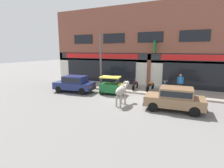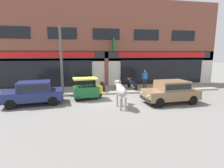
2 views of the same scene
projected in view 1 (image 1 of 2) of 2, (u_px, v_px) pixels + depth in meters
The scene contains 12 objects.
ground_plane at pixel (130, 101), 12.99m from camera, with size 90.00×90.00×0.00m, color slate.
sidewalk at pixel (144, 89), 16.41m from camera, with size 19.00×3.35×0.14m, color gray.
shop_building at pixel (150, 48), 17.39m from camera, with size 23.00×1.40×8.22m.
cow at pixel (121, 91), 11.83m from camera, with size 0.54×2.15×1.61m.
car_0 at pixel (75, 83), 15.56m from camera, with size 3.75×2.04×1.46m.
car_1 at pixel (175, 98), 10.78m from camera, with size 3.69×1.83×1.46m.
auto_rickshaw at pixel (112, 87), 14.79m from camera, with size 2.06×1.36×1.52m.
motorcycle_0 at pixel (135, 85), 16.17m from camera, with size 0.52×1.81×0.88m.
motorcycle_1 at pixel (150, 86), 15.67m from camera, with size 0.56×1.81×0.88m.
motorcycle_2 at pixel (164, 87), 15.11m from camera, with size 0.53×1.81×0.88m.
pedestrian at pixel (180, 81), 14.68m from camera, with size 0.50×0.32×1.60m.
utility_pole at pixel (101, 61), 16.31m from camera, with size 0.18×0.18×5.04m, color #595651.
Camera 1 is at (4.20, -11.86, 3.71)m, focal length 28.00 mm.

